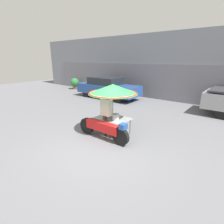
# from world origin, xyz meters

# --- Properties ---
(ground_plane) EXTENTS (36.00, 36.00, 0.00)m
(ground_plane) POSITION_xyz_m (0.00, 0.00, 0.00)
(ground_plane) COLOR slate
(shopfront_building) EXTENTS (28.00, 2.06, 4.40)m
(shopfront_building) POSITION_xyz_m (0.00, 8.65, 2.19)
(shopfront_building) COLOR gray
(shopfront_building) RESTS_ON ground
(vendor_motorcycle_cart) EXTENTS (2.17, 1.78, 1.89)m
(vendor_motorcycle_cart) POSITION_xyz_m (-0.40, 0.96, 1.43)
(vendor_motorcycle_cart) COLOR black
(vendor_motorcycle_cart) RESTS_ON ground
(vendor_person) EXTENTS (0.38, 0.22, 1.65)m
(vendor_person) POSITION_xyz_m (-0.43, 0.69, 0.93)
(vendor_person) COLOR #4C473D
(vendor_person) RESTS_ON ground
(parked_car) EXTENTS (4.64, 1.76, 1.47)m
(parked_car) POSITION_xyz_m (-4.58, 5.79, 0.77)
(parked_car) COLOR black
(parked_car) RESTS_ON ground
(potted_plant) EXTENTS (0.77, 0.77, 1.01)m
(potted_plant) POSITION_xyz_m (-9.38, 6.83, 0.58)
(potted_plant) COLOR brown
(potted_plant) RESTS_ON ground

